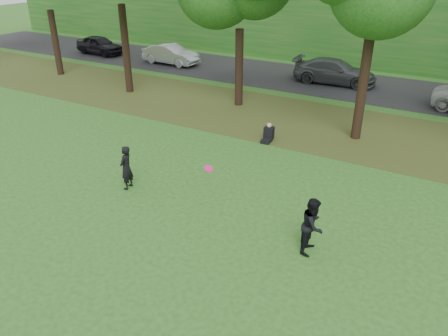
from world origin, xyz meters
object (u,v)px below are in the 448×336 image
at_px(player_left, 126,168).
at_px(frisbee, 208,169).
at_px(seated_person, 268,134).
at_px(player_right, 313,225).

distance_m(player_left, frisbee, 3.73).
xyz_separation_m(player_left, frisbee, (3.60, -0.21, 0.95)).
bearing_deg(frisbee, seated_person, 98.78).
bearing_deg(player_right, seated_person, 30.94).
bearing_deg(frisbee, player_right, -0.06).
xyz_separation_m(player_right, seated_person, (-4.48, 6.79, -0.54)).
bearing_deg(seated_person, player_left, -115.55).
relative_size(player_left, frisbee, 4.67).
distance_m(player_right, seated_person, 8.15).
height_order(player_right, frisbee, frisbee).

